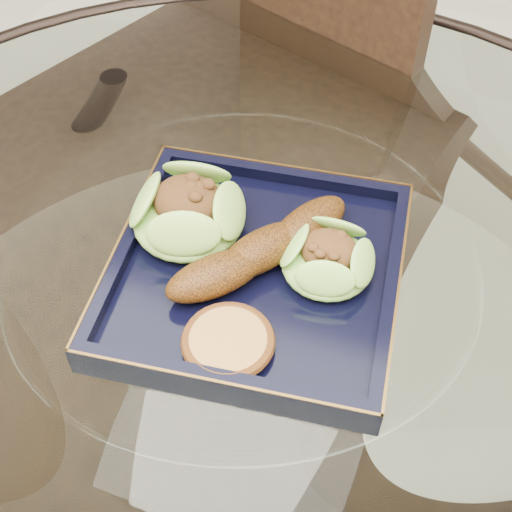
% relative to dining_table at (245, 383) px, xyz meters
% --- Properties ---
extents(dining_table, '(1.13, 1.13, 0.77)m').
position_rel_dining_table_xyz_m(dining_table, '(0.00, 0.00, 0.00)').
color(dining_table, white).
rests_on(dining_table, ground).
extents(dining_chair, '(0.56, 0.56, 0.99)m').
position_rel_dining_table_xyz_m(dining_chair, '(-0.15, 0.38, -0.04)').
color(dining_chair, '#321D10').
rests_on(dining_chair, ground).
extents(navy_plate, '(0.30, 0.30, 0.02)m').
position_rel_dining_table_xyz_m(navy_plate, '(0.01, 0.02, 0.17)').
color(navy_plate, black).
rests_on(navy_plate, dining_table).
extents(lettuce_wrap_left, '(0.13, 0.13, 0.04)m').
position_rel_dining_table_xyz_m(lettuce_wrap_left, '(-0.07, 0.05, 0.20)').
color(lettuce_wrap_left, olive).
rests_on(lettuce_wrap_left, navy_plate).
extents(lettuce_wrap_right, '(0.11, 0.11, 0.03)m').
position_rel_dining_table_xyz_m(lettuce_wrap_right, '(0.07, 0.04, 0.20)').
color(lettuce_wrap_right, '#5D992C').
rests_on(lettuce_wrap_right, navy_plate).
extents(roasted_plantain, '(0.15, 0.18, 0.04)m').
position_rel_dining_table_xyz_m(roasted_plantain, '(0.01, 0.03, 0.20)').
color(roasted_plantain, '#552D08').
rests_on(roasted_plantain, navy_plate).
extents(crumb_patty, '(0.09, 0.09, 0.01)m').
position_rel_dining_table_xyz_m(crumb_patty, '(0.01, -0.07, 0.19)').
color(crumb_patty, '#BF7F3F').
rests_on(crumb_patty, navy_plate).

